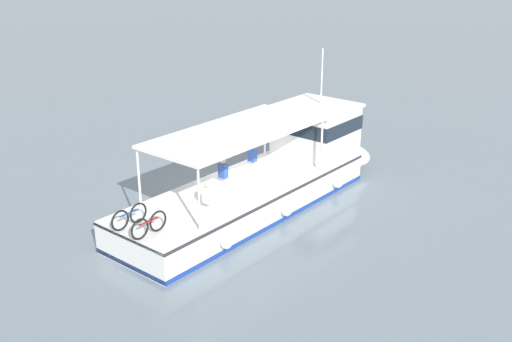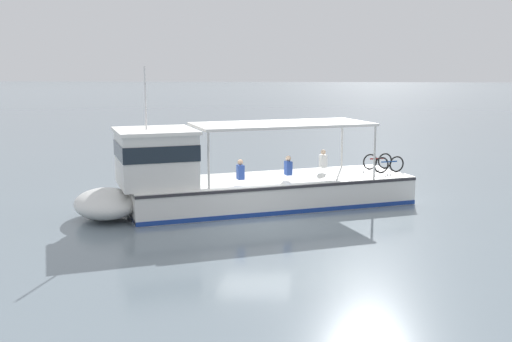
# 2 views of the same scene
# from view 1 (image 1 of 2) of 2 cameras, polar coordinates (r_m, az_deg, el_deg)

# --- Properties ---
(ground_plane) EXTENTS (400.00, 400.00, 0.00)m
(ground_plane) POSITION_cam_1_polar(r_m,az_deg,el_deg) (24.14, -2.23, -1.77)
(ground_plane) COLOR slate
(ferry_main) EXTENTS (8.08, 12.84, 5.32)m
(ferry_main) POSITION_cam_1_polar(r_m,az_deg,el_deg) (23.02, 1.62, -0.20)
(ferry_main) COLOR white
(ferry_main) RESTS_ON ground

